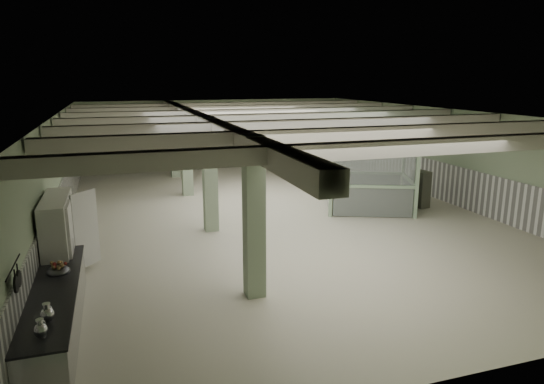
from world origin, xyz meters
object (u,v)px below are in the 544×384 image
object	(u,v)px
walkin_cooler	(61,243)
prep_counter	(57,309)
filing_cabinet	(421,189)
guard_booth	(370,162)

from	to	relation	value
walkin_cooler	prep_counter	bearing A→B (deg)	-87.99
prep_counter	walkin_cooler	xyz separation A→B (m)	(-0.08, 2.39, 0.55)
filing_cabinet	walkin_cooler	bearing A→B (deg)	-172.77
walkin_cooler	guard_booth	xyz separation A→B (m)	(10.21, 3.79, 0.73)
walkin_cooler	guard_booth	size ratio (longest dim) A/B	0.56
guard_booth	walkin_cooler	bearing A→B (deg)	-137.33
prep_counter	guard_booth	bearing A→B (deg)	31.39
guard_booth	filing_cabinet	bearing A→B (deg)	10.25
prep_counter	filing_cabinet	distance (m)	13.39
prep_counter	filing_cabinet	size ratio (longest dim) A/B	3.47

